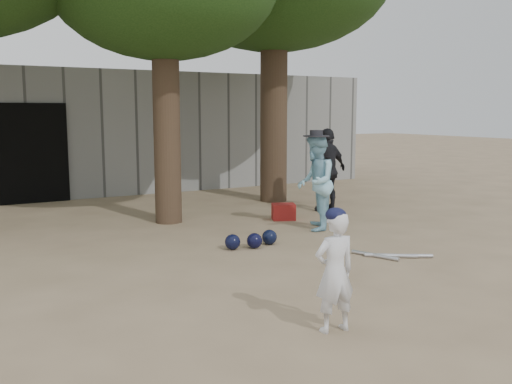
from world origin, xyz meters
TOP-DOWN VIEW (x-y plane):
  - ground at (0.00, 0.00)m, footprint 70.00×70.00m
  - boy_player at (-0.01, -1.50)m, footprint 0.43×0.31m
  - spectator_blue at (2.52, 2.31)m, footprint 0.97×1.01m
  - spectator_dark at (3.84, 3.70)m, footprint 1.05×0.61m
  - red_bag at (2.56, 3.35)m, footprint 0.51×0.46m
  - back_building at (-0.00, 10.33)m, footprint 16.00×5.24m
  - helmet_row at (0.95, 1.72)m, footprint 0.87×0.33m
  - bat_pile at (2.32, 0.24)m, footprint 0.83×0.80m

SIDE VIEW (x-z plane):
  - ground at x=0.00m, z-range 0.00..0.00m
  - bat_pile at x=2.32m, z-range 0.00..0.06m
  - helmet_row at x=0.95m, z-range 0.00..0.23m
  - red_bag at x=2.56m, z-range 0.00..0.30m
  - boy_player at x=-0.01m, z-range 0.00..1.12m
  - spectator_blue at x=2.52m, z-range 0.00..1.63m
  - spectator_dark at x=3.84m, z-range 0.00..1.68m
  - back_building at x=0.00m, z-range 0.00..3.00m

